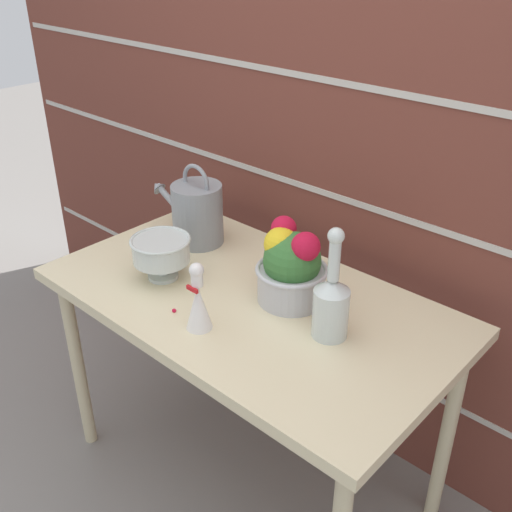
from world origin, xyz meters
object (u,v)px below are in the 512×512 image
crystal_pedestal_bowl (161,251)px  figurine_vase (198,302)px  flower_planter (291,266)px  glass_decanter (331,302)px  watering_can (197,213)px

crystal_pedestal_bowl → figurine_vase: size_ratio=0.93×
crystal_pedestal_bowl → flower_planter: flower_planter is taller
flower_planter → figurine_vase: (-0.09, -0.27, -0.03)m
flower_planter → glass_decanter: bearing=-19.1°
flower_planter → glass_decanter: size_ratio=0.76×
glass_decanter → flower_planter: bearing=160.9°
watering_can → crystal_pedestal_bowl: watering_can is taller
flower_planter → watering_can: bearing=171.8°
flower_planter → glass_decanter: 0.20m
watering_can → flower_planter: 0.47m
watering_can → figurine_vase: 0.50m
watering_can → flower_planter: watering_can is taller
crystal_pedestal_bowl → flower_planter: 0.40m
crystal_pedestal_bowl → flower_planter: size_ratio=0.77×
watering_can → glass_decanter: 0.66m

